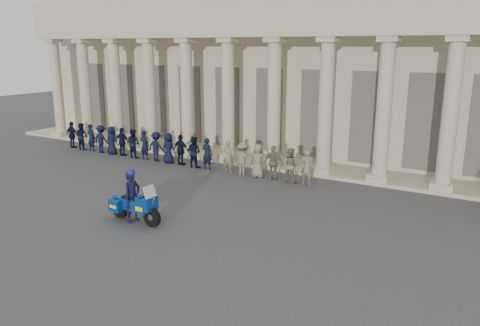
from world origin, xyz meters
The scene contains 5 objects.
ground centered at (0.00, 0.00, 0.00)m, with size 90.00×90.00×0.00m, color #3D3D3F.
building centered at (0.00, 14.74, 4.52)m, with size 40.00×12.50×9.00m.
officer_rank centered at (-6.44, 6.17, 0.78)m, with size 15.64×0.59×1.57m.
motorcycle centered at (-2.05, -0.93, 0.62)m, with size 2.22×0.92×1.42m.
rider centered at (-2.17, -0.93, 0.93)m, with size 0.46×0.67×1.89m.
Camera 1 is at (8.74, -12.11, 5.90)m, focal length 35.00 mm.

